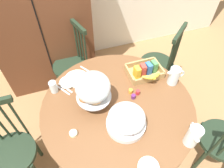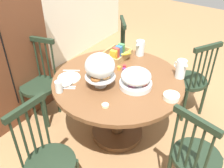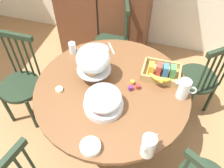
{
  "view_description": "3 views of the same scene",
  "coord_description": "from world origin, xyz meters",
  "px_view_note": "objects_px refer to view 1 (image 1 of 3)",
  "views": [
    {
      "loc": [
        -0.35,
        -0.7,
        2.1
      ],
      "look_at": [
        0.0,
        0.34,
        0.84
      ],
      "focal_mm": 32.29,
      "sensor_mm": 36.0,
      "label": 1
    },
    {
      "loc": [
        -1.7,
        -0.94,
        2.1
      ],
      "look_at": [
        -0.1,
        0.19,
        0.74
      ],
      "focal_mm": 40.81,
      "sensor_mm": 36.0,
      "label": 2
    },
    {
      "loc": [
        0.35,
        -1.01,
        2.21
      ],
      "look_at": [
        0.0,
        0.19,
        0.79
      ],
      "focal_mm": 38.21,
      "sensor_mm": 36.0,
      "label": 3
    }
  ],
  "objects_px": {
    "orange_juice_pitcher": "(193,137)",
    "china_plate_small": "(68,82)",
    "butter_dish": "(73,133)",
    "windsor_chair_near_window": "(222,142)",
    "pastry_stand_with_dome": "(93,88)",
    "windsor_chair_by_cabinet": "(158,65)",
    "windsor_chair_far_side": "(12,151)",
    "drinking_glass": "(53,87)",
    "cereal_bowl": "(148,168)",
    "dining_table": "(117,118)",
    "china_plate_large": "(77,79)",
    "milk_pitcher": "(174,77)",
    "windsor_chair_facing_door": "(72,65)",
    "wooden_armoire": "(36,10)",
    "fruit_platter_covered": "(126,120)",
    "cereal_basket": "(146,71)"
  },
  "relations": [
    {
      "from": "fruit_platter_covered",
      "to": "china_plate_large",
      "type": "xyz_separation_m",
      "value": [
        -0.25,
        0.59,
        -0.08
      ]
    },
    {
      "from": "windsor_chair_by_cabinet",
      "to": "windsor_chair_far_side",
      "type": "xyz_separation_m",
      "value": [
        -1.66,
        -0.56,
        0.0
      ]
    },
    {
      "from": "windsor_chair_far_side",
      "to": "drinking_glass",
      "type": "height_order",
      "value": "windsor_chair_far_side"
    },
    {
      "from": "china_plate_small",
      "to": "cereal_bowl",
      "type": "bearing_deg",
      "value": -68.54
    },
    {
      "from": "cereal_bowl",
      "to": "butter_dish",
      "type": "xyz_separation_m",
      "value": [
        -0.41,
        0.4,
        -0.01
      ]
    },
    {
      "from": "windsor_chair_by_cabinet",
      "to": "cereal_bowl",
      "type": "relative_size",
      "value": 6.96
    },
    {
      "from": "wooden_armoire",
      "to": "windsor_chair_far_side",
      "type": "bearing_deg",
      "value": -109.49
    },
    {
      "from": "windsor_chair_facing_door",
      "to": "butter_dish",
      "type": "height_order",
      "value": "windsor_chair_facing_door"
    },
    {
      "from": "orange_juice_pitcher",
      "to": "china_plate_large",
      "type": "bearing_deg",
      "value": 126.4
    },
    {
      "from": "windsor_chair_by_cabinet",
      "to": "fruit_platter_covered",
      "type": "height_order",
      "value": "windsor_chair_by_cabinet"
    },
    {
      "from": "windsor_chair_far_side",
      "to": "cereal_basket",
      "type": "relative_size",
      "value": 3.09
    },
    {
      "from": "dining_table",
      "to": "pastry_stand_with_dome",
      "type": "height_order",
      "value": "pastry_stand_with_dome"
    },
    {
      "from": "wooden_armoire",
      "to": "fruit_platter_covered",
      "type": "bearing_deg",
      "value": -72.65
    },
    {
      "from": "dining_table",
      "to": "china_plate_small",
      "type": "bearing_deg",
      "value": 133.32
    },
    {
      "from": "butter_dish",
      "to": "windsor_chair_near_window",
      "type": "bearing_deg",
      "value": -15.42
    },
    {
      "from": "dining_table",
      "to": "windsor_chair_far_side",
      "type": "height_order",
      "value": "windsor_chair_far_side"
    },
    {
      "from": "wooden_armoire",
      "to": "windsor_chair_facing_door",
      "type": "xyz_separation_m",
      "value": [
        0.23,
        -0.41,
        -0.53
      ]
    },
    {
      "from": "dining_table",
      "to": "windsor_chair_far_side",
      "type": "bearing_deg",
      "value": 178.49
    },
    {
      "from": "dining_table",
      "to": "orange_juice_pitcher",
      "type": "height_order",
      "value": "orange_juice_pitcher"
    },
    {
      "from": "windsor_chair_near_window",
      "to": "pastry_stand_with_dome",
      "type": "bearing_deg",
      "value": 150.62
    },
    {
      "from": "dining_table",
      "to": "fruit_platter_covered",
      "type": "height_order",
      "value": "fruit_platter_covered"
    },
    {
      "from": "wooden_armoire",
      "to": "windsor_chair_facing_door",
      "type": "relative_size",
      "value": 2.01
    },
    {
      "from": "windsor_chair_by_cabinet",
      "to": "milk_pitcher",
      "type": "relative_size",
      "value": 5.6
    },
    {
      "from": "china_plate_large",
      "to": "china_plate_small",
      "type": "xyz_separation_m",
      "value": [
        -0.09,
        -0.03,
        0.01
      ]
    },
    {
      "from": "windsor_chair_near_window",
      "to": "orange_juice_pitcher",
      "type": "xyz_separation_m",
      "value": [
        -0.43,
        0.0,
        0.37
      ]
    },
    {
      "from": "china_plate_small",
      "to": "butter_dish",
      "type": "distance_m",
      "value": 0.51
    },
    {
      "from": "wooden_armoire",
      "to": "cereal_basket",
      "type": "bearing_deg",
      "value": -51.96
    },
    {
      "from": "pastry_stand_with_dome",
      "to": "fruit_platter_covered",
      "type": "distance_m",
      "value": 0.34
    },
    {
      "from": "milk_pitcher",
      "to": "fruit_platter_covered",
      "type": "bearing_deg",
      "value": -153.57
    },
    {
      "from": "fruit_platter_covered",
      "to": "dining_table",
      "type": "bearing_deg",
      "value": 87.98
    },
    {
      "from": "pastry_stand_with_dome",
      "to": "drinking_glass",
      "type": "bearing_deg",
      "value": 141.04
    },
    {
      "from": "fruit_platter_covered",
      "to": "cereal_bowl",
      "type": "bearing_deg",
      "value": -86.73
    },
    {
      "from": "windsor_chair_by_cabinet",
      "to": "drinking_glass",
      "type": "distance_m",
      "value": 1.28
    },
    {
      "from": "wooden_armoire",
      "to": "dining_table",
      "type": "relative_size",
      "value": 1.55
    },
    {
      "from": "dining_table",
      "to": "windsor_chair_near_window",
      "type": "height_order",
      "value": "windsor_chair_near_window"
    },
    {
      "from": "pastry_stand_with_dome",
      "to": "milk_pitcher",
      "type": "relative_size",
      "value": 1.98
    },
    {
      "from": "orange_juice_pitcher",
      "to": "butter_dish",
      "type": "xyz_separation_m",
      "value": [
        -0.78,
        0.33,
        -0.07
      ]
    },
    {
      "from": "milk_pitcher",
      "to": "cereal_bowl",
      "type": "bearing_deg",
      "value": -130.72
    },
    {
      "from": "milk_pitcher",
      "to": "cereal_basket",
      "type": "height_order",
      "value": "milk_pitcher"
    },
    {
      "from": "wooden_armoire",
      "to": "windsor_chair_by_cabinet",
      "type": "bearing_deg",
      "value": -31.03
    },
    {
      "from": "orange_juice_pitcher",
      "to": "china_plate_small",
      "type": "relative_size",
      "value": 1.24
    },
    {
      "from": "drinking_glass",
      "to": "orange_juice_pitcher",
      "type": "bearing_deg",
      "value": -42.8
    },
    {
      "from": "wooden_armoire",
      "to": "drinking_glass",
      "type": "distance_m",
      "value": 1.01
    },
    {
      "from": "windsor_chair_near_window",
      "to": "fruit_platter_covered",
      "type": "relative_size",
      "value": 3.25
    },
    {
      "from": "china_plate_small",
      "to": "orange_juice_pitcher",
      "type": "bearing_deg",
      "value": -49.17
    },
    {
      "from": "windsor_chair_by_cabinet",
      "to": "fruit_platter_covered",
      "type": "bearing_deg",
      "value": -133.26
    },
    {
      "from": "windsor_chair_facing_door",
      "to": "drinking_glass",
      "type": "distance_m",
      "value": 0.71
    },
    {
      "from": "pastry_stand_with_dome",
      "to": "milk_pitcher",
      "type": "distance_m",
      "value": 0.74
    },
    {
      "from": "cereal_basket",
      "to": "wooden_armoire",
      "type": "bearing_deg",
      "value": 128.04
    },
    {
      "from": "windsor_chair_facing_door",
      "to": "butter_dish",
      "type": "distance_m",
      "value": 1.09
    }
  ]
}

